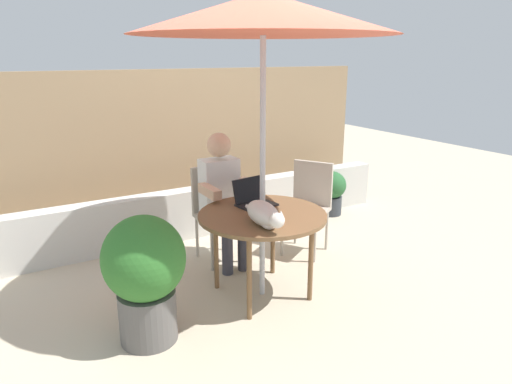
{
  "coord_description": "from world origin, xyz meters",
  "views": [
    {
      "loc": [
        -1.79,
        -2.95,
        1.91
      ],
      "look_at": [
        0.0,
        0.1,
        0.85
      ],
      "focal_mm": 32.55,
      "sensor_mm": 36.0,
      "label": 1
    }
  ],
  "objects": [
    {
      "name": "person_seated",
      "position": [
        0.0,
        0.7,
        0.7
      ],
      "size": [
        0.48,
        0.48,
        1.24
      ],
      "color": "white",
      "rests_on": "ground"
    },
    {
      "name": "patio_umbrella",
      "position": [
        0.0,
        0.0,
        2.18
      ],
      "size": [
        1.91,
        1.91,
        2.32
      ],
      "color": "#B7B7BC",
      "rests_on": "ground"
    },
    {
      "name": "fence_back",
      "position": [
        0.0,
        2.25,
        0.87
      ],
      "size": [
        5.47,
        0.08,
        1.74
      ],
      "primitive_type": "cube",
      "color": "#937756",
      "rests_on": "ground"
    },
    {
      "name": "potted_plant_by_chair",
      "position": [
        -1.01,
        -0.15,
        0.51
      ],
      "size": [
        0.56,
        0.56,
        0.91
      ],
      "color": "#595654",
      "rests_on": "ground"
    },
    {
      "name": "patio_table",
      "position": [
        0.0,
        0.0,
        0.65
      ],
      "size": [
        1.02,
        1.02,
        0.7
      ],
      "color": "brown",
      "rests_on": "ground"
    },
    {
      "name": "planter_wall_low",
      "position": [
        0.0,
        1.48,
        0.26
      ],
      "size": [
        4.93,
        0.2,
        0.53
      ],
      "primitive_type": "cube",
      "color": "beige",
      "rests_on": "ground"
    },
    {
      "name": "ground_plane",
      "position": [
        0.0,
        0.0,
        0.0
      ],
      "size": [
        14.0,
        14.0,
        0.0
      ],
      "primitive_type": "plane",
      "color": "#BCAD93"
    },
    {
      "name": "laptop",
      "position": [
        0.05,
        0.24,
        0.77
      ],
      "size": [
        0.33,
        0.29,
        0.21
      ],
      "color": "black",
      "rests_on": "patio_table"
    },
    {
      "name": "potted_plant_near_fence",
      "position": [
        1.76,
        1.28,
        0.3
      ],
      "size": [
        0.36,
        0.36,
        0.54
      ],
      "color": "#33383D",
      "rests_on": "ground"
    },
    {
      "name": "chair_empty",
      "position": [
        0.87,
        0.55,
        0.53
      ],
      "size": [
        0.55,
        0.55,
        0.9
      ],
      "color": "#B2A899",
      "rests_on": "ground"
    },
    {
      "name": "cat",
      "position": [
        -0.12,
        -0.23,
        0.79
      ],
      "size": [
        0.23,
        0.65,
        0.17
      ],
      "color": "silver",
      "rests_on": "patio_table"
    },
    {
      "name": "chair_occupied",
      "position": [
        0.0,
        0.85,
        0.53
      ],
      "size": [
        0.4,
        0.4,
        0.9
      ],
      "color": "#B2A899",
      "rests_on": "ground"
    }
  ]
}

